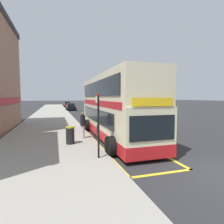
{
  "coord_description": "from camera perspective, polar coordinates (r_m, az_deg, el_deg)",
  "views": [
    {
      "loc": [
        -6.43,
        -5.07,
        2.92
      ],
      "look_at": [
        -2.05,
        9.22,
        1.73
      ],
      "focal_mm": 29.83,
      "sensor_mm": 36.0,
      "label": 1
    }
  ],
  "objects": [
    {
      "name": "bus_bay_markings",
      "position": [
        13.79,
        -0.47,
        -7.66
      ],
      "size": [
        2.82,
        13.91,
        0.01
      ],
      "color": "yellow",
      "rests_on": "ground"
    },
    {
      "name": "litter_bin",
      "position": [
        11.44,
        -12.7,
        -6.94
      ],
      "size": [
        0.52,
        0.52,
        1.04
      ],
      "color": "black",
      "rests_on": "pavement_near"
    },
    {
      "name": "parked_car_maroon_kerbside",
      "position": [
        57.43,
        -13.5,
        2.3
      ],
      "size": [
        2.09,
        4.2,
        1.62
      ],
      "rotation": [
        0.0,
        0.0,
        0.04
      ],
      "color": "maroon",
      "rests_on": "ground"
    },
    {
      "name": "parked_car_black_behind",
      "position": [
        42.19,
        -12.5,
        1.56
      ],
      "size": [
        2.09,
        4.2,
        1.62
      ],
      "rotation": [
        0.0,
        0.0,
        3.11
      ],
      "color": "black",
      "rests_on": "ground"
    },
    {
      "name": "bus_stop_sign",
      "position": [
        8.53,
        -4.29,
        -2.77
      ],
      "size": [
        0.09,
        0.51,
        2.93
      ],
      "color": "black",
      "rests_on": "pavement_near"
    },
    {
      "name": "pedestrian_waiting_near_sign",
      "position": [
        12.77,
        -8.92,
        -3.67
      ],
      "size": [
        0.34,
        0.34,
        1.77
      ],
      "color": "#B7B2AD",
      "rests_on": "pavement_near"
    },
    {
      "name": "double_decker_bus",
      "position": [
        13.37,
        0.29,
        0.88
      ],
      "size": [
        3.19,
        11.45,
        4.4
      ],
      "color": "beige",
      "rests_on": "ground"
    },
    {
      "name": "ground_plane",
      "position": [
        37.73,
        -7.16,
        0.07
      ],
      "size": [
        260.0,
        260.0,
        0.0
      ],
      "primitive_type": "plane",
      "color": "#28282B"
    },
    {
      "name": "pavement_near",
      "position": [
        37.18,
        -17.85,
        -0.07
      ],
      "size": [
        6.0,
        76.0,
        0.14
      ],
      "primitive_type": "cube",
      "color": "gray",
      "rests_on": "ground"
    },
    {
      "name": "parked_car_silver_distant",
      "position": [
        48.04,
        -3.85,
        2.0
      ],
      "size": [
        2.09,
        4.2,
        1.62
      ],
      "rotation": [
        0.0,
        0.0,
        -0.04
      ],
      "color": "#B2B5BA",
      "rests_on": "ground"
    }
  ]
}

